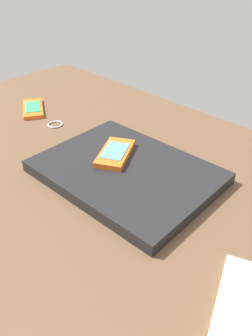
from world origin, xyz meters
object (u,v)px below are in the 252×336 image
Objects in this scene: cell_phone_on_laptop at (114,152)px; cell_phone_on_desk at (33,108)px; laptop_closed at (126,172)px; key_ring at (55,124)px.

cell_phone_on_desk is at bearing -4.62° from cell_phone_on_laptop.
key_ring is (27.18, -3.13, -0.92)cm from laptop_closed.
laptop_closed is at bearing 174.02° from cell_phone_on_desk.
cell_phone_on_laptop reaches higher than cell_phone_on_desk.
laptop_closed is 38.46cm from cell_phone_on_desk.
cell_phone_on_desk is (33.53, -2.71, -2.28)cm from cell_phone_on_laptop.
key_ring is (22.47, -1.83, -2.62)cm from cell_phone_on_laptop.
cell_phone_on_laptop is at bearing 175.34° from key_ring.
cell_phone_on_desk is at bearing -8.23° from laptop_closed.
cell_phone_on_laptop is 33.72cm from cell_phone_on_desk.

